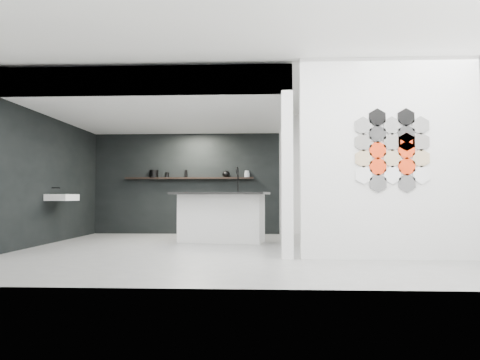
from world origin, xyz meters
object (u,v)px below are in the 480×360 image
Objects in this scene: glass_bowl at (247,175)px; glass_vase at (247,174)px; partition_panel at (388,158)px; bottle_dark at (186,174)px; stockpot at (154,174)px; wall_basin at (62,197)px; kettle at (226,174)px; kitchen_island at (221,216)px; utensil_cup at (167,175)px.

glass_vase reaches higher than glass_bowl.
partition_panel is 16.48× the size of bottle_dark.
stockpot is 0.76m from bottle_dark.
glass_bowl is 0.76× the size of bottle_dark.
glass_vase reaches higher than wall_basin.
bottle_dark reaches higher than glass_vase.
glass_bowl is at bearing 0.00° from glass_vase.
partition_panel is at bearing -44.43° from kettle.
stockpot is 2.18m from glass_bowl.
kitchen_island is 14.68× the size of glass_bowl.
kettle is at bearing 0.00° from bottle_dark.
kettle is at bearing 180.00° from glass_bowl.
glass_vase is at bearing 12.03° from kettle.
glass_bowl is (-2.08, 3.87, -0.03)m from partition_panel.
kitchen_island is 2.41m from utensil_cup.
glass_vase is at bearing 0.00° from utensil_cup.
bottle_dark is at bearing 46.42° from wall_basin.
bottle_dark reaches higher than wall_basin.
stockpot is 1.21× the size of bottle_dark.
utensil_cup reaches higher than glass_bowl.
stockpot is 0.32m from utensil_cup.
bottle_dark reaches higher than kettle.
partition_panel is 5.78m from wall_basin.
kettle is (1.69, 0.00, -0.01)m from stockpot.
utensil_cup is at bearing 180.00° from bottle_dark.
kettle is 1.03× the size of bottle_dark.
wall_basin is 5.34× the size of utensil_cup.
kettle is at bearing 123.55° from partition_panel.
stockpot is at bearing 180.00° from bottle_dark.
kettle is 1.56× the size of utensil_cup.
partition_panel is at bearing -47.84° from bottle_dark.
wall_basin is 3.60m from kettle.
bottle_dark reaches higher than utensil_cup.
kitchen_island is 2.19m from bottle_dark.
glass_bowl is 0.87× the size of glass_vase.
glass_bowl is at bearing 0.00° from utensil_cup.
wall_basin is 4.00m from glass_bowl.
wall_basin is 2.90m from bottle_dark.
partition_panel is 15.96× the size of kettle.
utensil_cup is (-1.42, 1.73, 0.89)m from kitchen_island.
partition_panel is at bearing -18.23° from wall_basin.
wall_basin is 4.62× the size of glass_bowl.
kettle is 0.94m from bottle_dark.
bottle_dark reaches higher than stockpot.
utensil_cup is at bearing 180.00° from glass_vase.
kitchen_island is at bearing -50.55° from utensil_cup.
kitchen_island is at bearing -76.49° from kettle.
stockpot is at bearing -167.97° from kettle.
utensil_cup is at bearing 53.58° from wall_basin.
utensil_cup is at bearing -167.97° from kettle.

